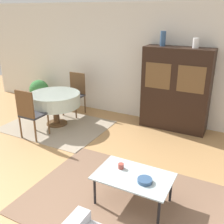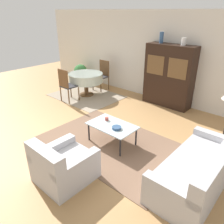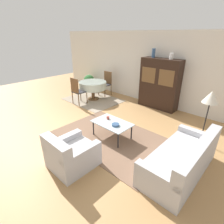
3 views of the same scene
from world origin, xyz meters
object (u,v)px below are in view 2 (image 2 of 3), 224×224
Objects in this scene: cup at (107,119)px; potted_plant at (81,72)px; display_cabinet at (169,76)px; dining_chair_far at (102,74)px; armchair at (63,166)px; coffee_table at (112,127)px; vase_short at (184,42)px; bowl at (117,128)px; dining_table at (86,78)px; dining_chair_near at (67,84)px; vase_tall at (161,38)px; couch at (199,171)px.

cup is 4.47m from potted_plant.
dining_chair_far is at bearing -173.47° from display_cabinet.
armchair is 0.86× the size of dining_chair_far.
coffee_table is at bearing -32.70° from potted_plant.
vase_short is at bearing 0.17° from display_cabinet.
dining_table is at bearing 148.74° from bowl.
cup is (2.44, -0.79, -0.11)m from dining_chair_near.
cup is 0.42× the size of bowl.
dining_chair_near reaches higher than bowl.
display_cabinet is at bearing -0.15° from vase_tall.
dining_chair_near is (-2.67, 0.87, 0.19)m from coffee_table.
coffee_table is 5.22× the size of vase_short.
armchair is 2.91× the size of vase_tall.
dining_chair_far is 5.32× the size of vase_short.
dining_table is at bearing -34.14° from potted_plant.
vase_tall is at bearing 180.00° from vase_short.
vase_short reaches higher than armchair.
vase_tall is (-0.75, 2.81, 1.49)m from bowl.
dining_chair_far reaches higher than couch.
armchair is 1.25× the size of potted_plant.
vase_tall reaches higher than armchair.
potted_plant reaches higher than coffee_table.
vase_short reaches higher than bowl.
cup is 3.07m from vase_tall.
couch is 2.69× the size of potted_plant.
couch is 3.67m from vase_short.
couch is 4.89m from dining_table.
display_cabinet is at bearing 37.48° from couch.
dining_chair_near is 3.14m from vase_tall.
vase_short reaches higher than coffee_table.
bowl is (-1.73, -0.05, 0.18)m from couch.
dining_table reaches higher than bowl.
dining_chair_near reaches higher than armchair.
bowl is at bearing -19.25° from cup.
bowl is (2.85, -2.53, -0.12)m from dining_chair_far.
dining_chair_near is 2.57m from cup.
vase_tall is 0.68m from vase_short.
dining_chair_far is 3.81m from bowl.
coffee_table is 0.25m from cup.
vase_tall is at bearing 179.85° from display_cabinet.
coffee_table is 0.21m from bowl.
couch is 1.68× the size of dining_table.
dining_chair_near is 1.00× the size of dining_chair_far.
couch is at bearing 1.65° from bowl.
cup is at bearing -82.82° from vase_tall.
coffee_table is 0.89× the size of dining_table.
dining_chair_near is 2.12m from potted_plant.
potted_plant is (-4.11, 3.95, 0.11)m from armchair.
display_cabinet is 1.73× the size of dining_chair_near.
dining_chair_far is at bearing -3.26° from potted_plant.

